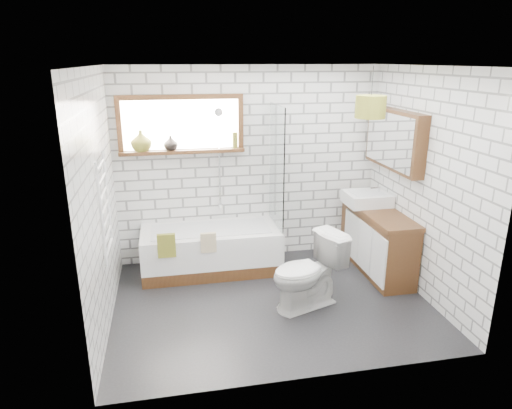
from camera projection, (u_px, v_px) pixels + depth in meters
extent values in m
cube|color=black|center=(271.00, 302.00, 5.06)|extent=(3.40, 2.60, 0.01)
cube|color=white|center=(274.00, 65.00, 4.29)|extent=(3.40, 2.60, 0.01)
cube|color=white|center=(250.00, 165.00, 5.89)|extent=(3.40, 0.01, 2.50)
cube|color=white|center=(312.00, 241.00, 3.45)|extent=(3.40, 0.01, 2.50)
cube|color=white|center=(99.00, 203.00, 4.36)|extent=(0.01, 2.60, 2.50)
cube|color=white|center=(424.00, 185.00, 4.99)|extent=(0.01, 2.60, 2.50)
cube|color=#371F0F|center=(181.00, 125.00, 5.53)|extent=(1.52, 0.16, 0.68)
cube|color=white|center=(105.00, 208.00, 4.38)|extent=(0.06, 0.52, 1.00)
cube|color=#371F0F|center=(394.00, 140.00, 5.41)|extent=(0.16, 1.20, 0.70)
cylinder|color=silver|center=(219.00, 160.00, 5.75)|extent=(0.02, 0.02, 1.30)
cube|color=white|center=(211.00, 250.00, 5.73)|extent=(1.70, 0.75, 0.55)
cube|color=white|center=(277.00, 167.00, 5.57)|extent=(0.02, 0.72, 1.50)
cube|color=olive|center=(167.00, 246.00, 5.20)|extent=(0.21, 0.06, 0.28)
cube|color=tan|center=(208.00, 243.00, 5.29)|extent=(0.18, 0.05, 0.24)
cube|color=#371F0F|center=(377.00, 240.00, 5.71)|extent=(0.45, 1.39, 0.79)
cube|color=white|center=(367.00, 199.00, 5.79)|extent=(0.53, 0.47, 0.16)
cylinder|color=silver|center=(379.00, 193.00, 5.80)|extent=(0.03, 0.03, 0.18)
imported|color=white|center=(307.00, 272.00, 4.84)|extent=(0.69, 0.90, 0.81)
imported|color=olive|center=(141.00, 142.00, 5.47)|extent=(0.25, 0.25, 0.25)
imported|color=black|center=(171.00, 145.00, 5.54)|extent=(0.22, 0.22, 0.18)
cylinder|color=olive|center=(235.00, 142.00, 5.69)|extent=(0.07, 0.07, 0.19)
cylinder|color=olive|center=(371.00, 107.00, 4.62)|extent=(0.31, 0.31, 0.23)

